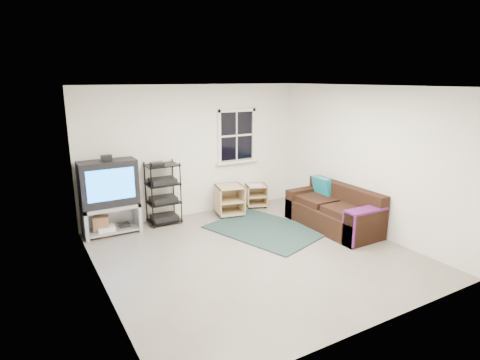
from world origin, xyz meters
TOP-DOWN VIEW (x-y plane):
  - room at (0.95, 2.27)m, footprint 4.60×4.62m
  - tv_unit at (-1.76, 2.03)m, footprint 0.97×0.49m
  - av_rack at (-0.77, 2.06)m, footprint 0.60×0.43m
  - side_table_left at (0.55, 1.89)m, footprint 0.61×0.61m
  - side_table_right at (1.32, 2.09)m, footprint 0.55×0.55m
  - sofa at (1.90, 0.26)m, footprint 0.83×1.87m
  - shag_rug at (0.72, 0.77)m, footprint 1.96×2.31m
  - paper_bag at (-1.95, 1.99)m, footprint 0.29×0.23m

SIDE VIEW (x-z plane):
  - shag_rug at x=0.72m, z-range 0.00..0.02m
  - paper_bag at x=-1.95m, z-range 0.00..0.36m
  - side_table_right at x=1.32m, z-range 0.03..0.53m
  - sofa at x=1.90m, z-range -0.13..0.73m
  - side_table_left at x=0.55m, z-range 0.02..0.64m
  - av_rack at x=-0.77m, z-range -0.08..1.12m
  - tv_unit at x=-1.76m, z-range 0.07..1.50m
  - room at x=0.95m, z-range -0.82..3.78m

